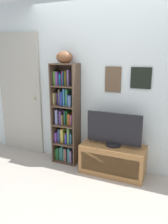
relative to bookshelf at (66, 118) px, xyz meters
The scene contains 7 objects.
ground 1.41m from the bookshelf, 56.82° to the right, with size 5.20×5.20×0.04m, color #A79F95.
back_wall 0.85m from the bookshelf, 11.86° to the left, with size 4.80×0.08×2.57m.
bookshelf is the anchor object (origin of this frame).
football 0.95m from the bookshelf, 59.61° to the right, with size 0.25×0.18×0.18m, color brown.
tv_stand 0.99m from the bookshelf, ahead, with size 0.94×0.41×0.44m.
television 0.84m from the bookshelf, ahead, with size 0.80×0.22×0.49m.
door 1.00m from the bookshelf, behind, with size 0.85×0.09×2.10m.
Camera 1 is at (0.98, -2.04, 1.72)m, focal length 35.35 mm.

